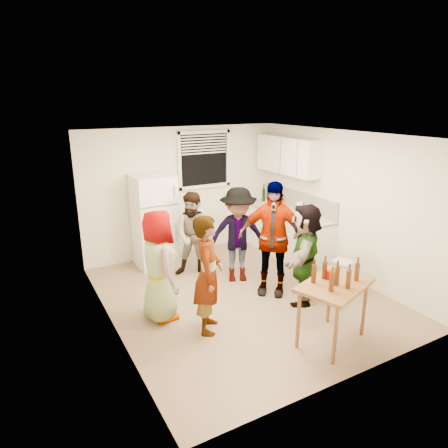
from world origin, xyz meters
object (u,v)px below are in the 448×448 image
wine_bottle (263,201)px  guest_orange (301,299)px  guest_back_right (237,279)px  trash_bin (342,272)px  blue_cup (298,221)px  guest_black (270,292)px  guest_back_left (196,275)px  kettle (274,207)px  beer_bottle_counter (303,219)px  serving_table (330,341)px  guest_stripe (209,329)px  red_cup (329,279)px  refrigerator (154,221)px  beer_bottle_table (336,285)px  guest_grey (161,317)px

wine_bottle → guest_orange: bearing=-111.4°
guest_back_right → trash_bin: bearing=-14.0°
blue_cup → guest_orange: blue_cup is taller
guest_black → guest_orange: size_ratio=1.18×
guest_back_left → kettle: bearing=44.0°
guest_black → beer_bottle_counter: bearing=72.3°
trash_bin → wine_bottle: bearing=87.2°
trash_bin → serving_table: 1.71m
kettle → blue_cup: size_ratio=2.31×
guest_stripe → guest_black: guest_black is taller
wine_bottle → red_cup: 3.74m
refrigerator → guest_orange: refrigerator is taller
guest_black → kettle: bearing=96.8°
beer_bottle_table → guest_back_left: size_ratio=0.16×
blue_cup → guest_grey: blue_cup is taller
guest_back_left → blue_cup: bearing=13.0°
blue_cup → kettle: bearing=78.3°
trash_bin → guest_stripe: size_ratio=0.28×
serving_table → beer_bottle_table: bearing=-116.2°
beer_bottle_counter → trash_bin: bearing=-88.3°
wine_bottle → beer_bottle_table: wine_bottle is taller
guest_stripe → wine_bottle: bearing=-14.6°
kettle → guest_black: 2.16m
trash_bin → red_cup: 1.69m
red_cup → wine_bottle: bearing=68.5°
guest_stripe → serving_table: bearing=-98.2°
wine_bottle → guest_black: bearing=-121.2°
beer_bottle_table → guest_black: 1.75m
wine_bottle → guest_black: 2.62m
guest_stripe → refrigerator: bearing=27.6°
refrigerator → guest_stripe: 2.62m
red_cup → guest_grey: 2.42m
kettle → guest_back_left: (-1.96, -0.40, -0.90)m
refrigerator → beer_bottle_counter: bearing=-30.0°
refrigerator → guest_back_right: bearing=-53.1°
trash_bin → serving_table: size_ratio=0.46×
guest_back_left → refrigerator: bearing=151.5°
trash_bin → refrigerator: bearing=135.1°
red_cup → guest_back_right: size_ratio=0.07×
red_cup → guest_back_left: bearing=105.0°
serving_table → guest_grey: 2.34m
red_cup → guest_back_left: (-0.69, 2.56, -0.81)m
trash_bin → guest_back_left: size_ratio=0.30×
blue_cup → beer_bottle_table: (-1.11, -2.11, -0.09)m
kettle → beer_bottle_counter: (-0.05, -0.96, 0.00)m
guest_back_right → guest_black: guest_back_right is taller
beer_bottle_table → guest_black: size_ratio=0.13×
serving_table → guest_orange: bearing=69.3°
wine_bottle → blue_cup: bearing=-101.4°
serving_table → guest_black: size_ratio=0.53×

